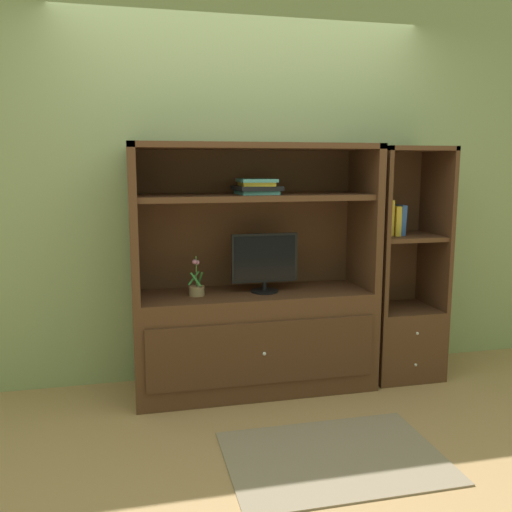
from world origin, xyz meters
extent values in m
plane|color=tan|center=(0.00, 0.00, 0.00)|extent=(8.00, 8.00, 0.00)
cube|color=#8C9E6B|center=(0.00, 0.75, 1.40)|extent=(6.00, 0.10, 2.80)
cube|color=gray|center=(0.20, -0.60, 0.01)|extent=(1.12, 0.78, 0.01)
cube|color=#4C2D1C|center=(0.00, 0.40, 0.34)|extent=(1.60, 0.52, 0.67)
cube|color=#462A19|center=(0.00, 0.13, 0.34)|extent=(1.47, 0.02, 0.40)
sphere|color=silver|center=(0.00, 0.12, 0.34)|extent=(0.02, 0.02, 0.02)
cube|color=#4C2D1C|center=(-0.77, 0.40, 1.16)|extent=(0.05, 0.52, 0.97)
cube|color=#4C2D1C|center=(0.77, 0.40, 1.16)|extent=(0.05, 0.52, 0.97)
cube|color=#4C2D1C|center=(0.00, 0.65, 1.16)|extent=(1.60, 0.02, 0.97)
cube|color=#4C2D1C|center=(0.00, 0.40, 1.62)|extent=(1.60, 0.52, 0.04)
cube|color=#4C2D1C|center=(0.00, 0.40, 1.30)|extent=(1.50, 0.47, 0.04)
cylinder|color=black|center=(0.06, 0.38, 0.68)|extent=(0.18, 0.18, 0.01)
cylinder|color=black|center=(0.06, 0.38, 0.71)|extent=(0.03, 0.03, 0.06)
cube|color=black|center=(0.06, 0.38, 0.90)|extent=(0.44, 0.02, 0.32)
cube|color=black|center=(0.06, 0.37, 0.90)|extent=(0.41, 0.00, 0.29)
cylinder|color=#8C7251|center=(-0.39, 0.38, 0.70)|extent=(0.10, 0.10, 0.06)
cylinder|color=#3D6B33|center=(-0.39, 0.38, 0.83)|extent=(0.01, 0.01, 0.20)
cube|color=#2D7A38|center=(-0.36, 0.38, 0.78)|extent=(0.02, 0.11, 0.10)
cube|color=#2D7A38|center=(-0.40, 0.40, 0.78)|extent=(0.08, 0.07, 0.08)
cube|color=#2D7A38|center=(-0.39, 0.36, 0.78)|extent=(0.07, 0.02, 0.09)
sphere|color=#C6729E|center=(-0.40, 0.38, 0.90)|extent=(0.02, 0.02, 0.02)
sphere|color=#C6729E|center=(-0.40, 0.37, 0.89)|extent=(0.03, 0.03, 0.03)
sphere|color=#C6729E|center=(-0.38, 0.39, 0.89)|extent=(0.03, 0.03, 0.03)
cube|color=teal|center=(0.02, 0.40, 1.33)|extent=(0.25, 0.27, 0.03)
cube|color=black|center=(0.02, 0.40, 1.36)|extent=(0.30, 0.30, 0.03)
cube|color=gold|center=(0.01, 0.41, 1.39)|extent=(0.22, 0.30, 0.03)
cube|color=teal|center=(0.01, 0.40, 1.41)|extent=(0.23, 0.31, 0.02)
cube|color=#4C2D1C|center=(1.09, 0.40, 0.25)|extent=(0.50, 0.45, 0.50)
sphere|color=silver|center=(1.09, 0.17, 0.37)|extent=(0.02, 0.02, 0.02)
sphere|color=silver|center=(1.09, 0.17, 0.15)|extent=(0.02, 0.02, 0.02)
cube|color=#4C2D1C|center=(0.85, 0.40, 1.07)|extent=(0.03, 0.45, 1.13)
cube|color=#4C2D1C|center=(1.32, 0.40, 1.07)|extent=(0.03, 0.45, 1.13)
cube|color=#4C2D1C|center=(1.09, 0.62, 1.07)|extent=(0.50, 0.02, 1.13)
cube|color=#4C2D1C|center=(1.09, 0.40, 1.01)|extent=(0.44, 0.41, 0.03)
cube|color=#4C2D1C|center=(1.09, 0.40, 1.62)|extent=(0.50, 0.45, 0.03)
cube|color=silver|center=(0.92, 0.40, 1.14)|extent=(0.04, 0.15, 0.23)
cube|color=gold|center=(0.95, 0.40, 1.15)|extent=(0.03, 0.12, 0.25)
cube|color=gold|center=(1.00, 0.40, 1.13)|extent=(0.04, 0.16, 0.20)
cube|color=#2D519E|center=(1.04, 0.40, 1.13)|extent=(0.04, 0.14, 0.21)
camera|label=1|loc=(-0.80, -3.08, 1.50)|focal=38.48mm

